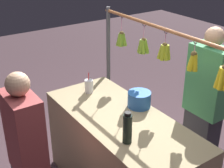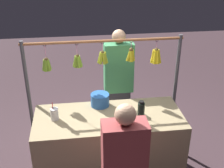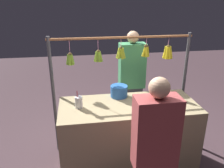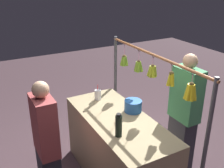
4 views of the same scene
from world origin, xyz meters
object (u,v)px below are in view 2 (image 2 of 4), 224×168
Objects in this scene: blue_bucket at (100,100)px; drink_cup at (55,114)px; water_bottle at (141,113)px; vendor_person at (118,88)px.

blue_bucket is 0.57m from drink_cup.
drink_cup is (0.91, -0.20, -0.06)m from water_bottle.
water_bottle is 0.16× the size of vendor_person.
vendor_person reaches higher than drink_cup.
vendor_person reaches higher than water_bottle.
drink_cup reaches higher than blue_bucket.
blue_bucket is at bearing 61.78° from vendor_person.
vendor_person is (-0.31, -0.57, -0.15)m from blue_bucket.
vendor_person is (0.09, -1.01, -0.21)m from water_bottle.
drink_cup is at bearing 24.75° from blue_bucket.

